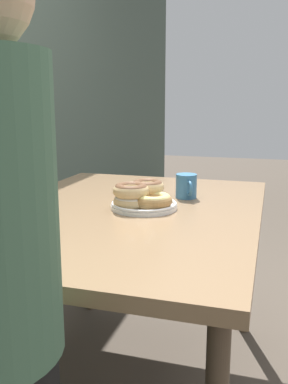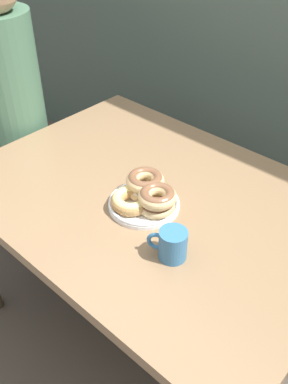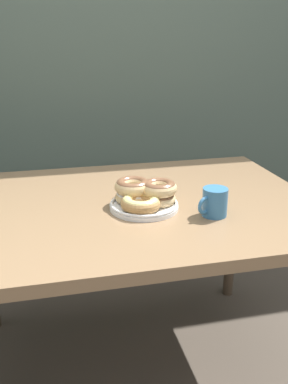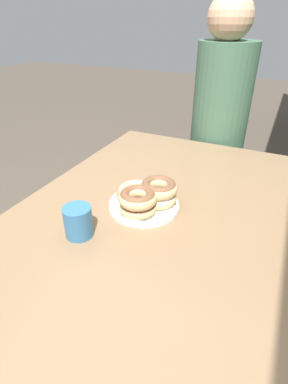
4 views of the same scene
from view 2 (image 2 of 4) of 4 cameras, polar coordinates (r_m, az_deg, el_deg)
ground_plane at (r=1.90m, az=-4.54°, el=-21.64°), size 14.00×14.00×0.00m
dining_table at (r=1.49m, az=1.16°, el=-2.33°), size 1.29×0.94×0.73m
donut_plate at (r=1.38m, az=0.19°, el=-0.48°), size 0.25×0.26×0.09m
coffee_mug at (r=1.21m, az=3.74°, el=-6.94°), size 0.11×0.08×0.09m
person_figure at (r=2.01m, az=-17.22°, el=9.08°), size 0.33×0.29×1.38m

